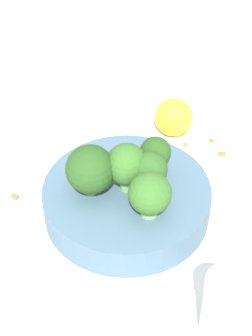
% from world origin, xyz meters
% --- Properties ---
extents(ground_plane, '(3.00, 3.00, 0.00)m').
position_xyz_m(ground_plane, '(0.00, 0.00, 0.00)').
color(ground_plane, white).
extents(bowl, '(0.17, 0.17, 0.04)m').
position_xyz_m(bowl, '(0.00, 0.00, 0.02)').
color(bowl, slate).
rests_on(bowl, ground_plane).
extents(broccoli_floret_0, '(0.04, 0.04, 0.05)m').
position_xyz_m(broccoli_floret_0, '(0.00, 0.00, 0.07)').
color(broccoli_floret_0, '#84AD66').
rests_on(broccoli_floret_0, bowl).
extents(broccoli_floret_1, '(0.04, 0.04, 0.05)m').
position_xyz_m(broccoli_floret_1, '(0.04, 0.02, 0.06)').
color(broccoli_floret_1, '#8EB770').
rests_on(broccoli_floret_1, bowl).
extents(broccoli_floret_2, '(0.04, 0.04, 0.05)m').
position_xyz_m(broccoli_floret_2, '(0.01, 0.02, 0.07)').
color(broccoli_floret_2, '#8EB770').
rests_on(broccoli_floret_2, bowl).
extents(broccoli_floret_3, '(0.03, 0.03, 0.05)m').
position_xyz_m(broccoli_floret_3, '(-0.02, 0.03, 0.06)').
color(broccoli_floret_3, '#8EB770').
rests_on(broccoli_floret_3, bowl).
extents(broccoli_floret_4, '(0.05, 0.05, 0.06)m').
position_xyz_m(broccoli_floret_4, '(0.01, -0.04, 0.07)').
color(broccoli_floret_4, '#84AD66').
rests_on(broccoli_floret_4, bowl).
extents(pepper_shaker, '(0.03, 0.03, 0.08)m').
position_xyz_m(pepper_shaker, '(0.15, 0.08, 0.04)').
color(pepper_shaker, silver).
rests_on(pepper_shaker, ground_plane).
extents(lemon_wedge, '(0.05, 0.05, 0.05)m').
position_xyz_m(lemon_wedge, '(-0.14, 0.06, 0.02)').
color(lemon_wedge, yellow).
rests_on(lemon_wedge, ground_plane).
extents(almond_crumb_0, '(0.00, 0.01, 0.01)m').
position_xyz_m(almond_crumb_0, '(-0.11, 0.07, 0.00)').
color(almond_crumb_0, olive).
rests_on(almond_crumb_0, ground_plane).
extents(almond_crumb_1, '(0.01, 0.01, 0.01)m').
position_xyz_m(almond_crumb_1, '(-0.12, 0.10, 0.00)').
color(almond_crumb_1, olive).
rests_on(almond_crumb_1, ground_plane).
extents(almond_crumb_2, '(0.01, 0.01, 0.01)m').
position_xyz_m(almond_crumb_2, '(-0.09, 0.11, 0.00)').
color(almond_crumb_2, olive).
rests_on(almond_crumb_2, ground_plane).
extents(almond_crumb_3, '(0.01, 0.01, 0.01)m').
position_xyz_m(almond_crumb_3, '(-0.08, 0.06, 0.00)').
color(almond_crumb_3, '#AD7F4C').
rests_on(almond_crumb_3, ground_plane).
extents(almond_crumb_4, '(0.01, 0.01, 0.01)m').
position_xyz_m(almond_crumb_4, '(-0.02, -0.12, 0.00)').
color(almond_crumb_4, olive).
rests_on(almond_crumb_4, ground_plane).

